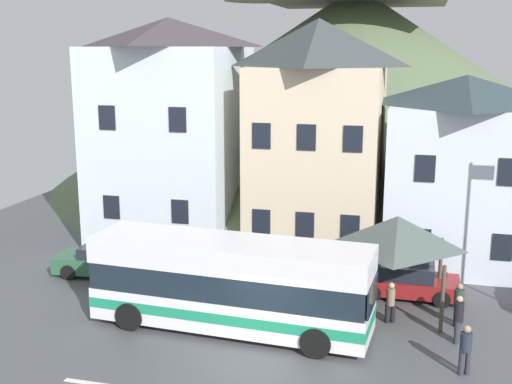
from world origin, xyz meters
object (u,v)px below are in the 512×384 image
(transit_bus, at_px, (230,285))
(pedestrian_01, at_px, (466,348))
(pedestrian_00, at_px, (458,318))
(pedestrian_03, at_px, (459,304))
(public_bench, at_px, (427,282))
(townhouse_00, at_px, (171,131))
(parked_car_00, at_px, (406,280))
(pedestrian_02, at_px, (391,302))
(townhouse_02, at_px, (461,170))
(parked_car_01, at_px, (111,260))
(townhouse_01, at_px, (317,140))
(bus_shelter, at_px, (397,232))
(hilltop_castle, at_px, (353,82))

(transit_bus, relative_size, pedestrian_01, 6.24)
(pedestrian_00, bearing_deg, pedestrian_03, 86.77)
(transit_bus, distance_m, pedestrian_03, 8.00)
(public_bench, bearing_deg, townhouse_00, 159.14)
(parked_car_00, relative_size, pedestrian_01, 2.48)
(pedestrian_02, xyz_separation_m, public_bench, (1.25, 3.23, -0.28))
(townhouse_02, distance_m, pedestrian_01, 11.60)
(transit_bus, relative_size, pedestrian_00, 6.00)
(pedestrian_03, bearing_deg, parked_car_00, 127.20)
(transit_bus, relative_size, parked_car_01, 2.09)
(townhouse_01, bearing_deg, public_bench, -38.52)
(townhouse_01, xyz_separation_m, transit_bus, (-1.39, -9.30, -3.83))
(pedestrian_00, relative_size, pedestrian_01, 1.04)
(townhouse_02, bearing_deg, bus_shelter, -110.67)
(pedestrian_02, height_order, pedestrian_03, pedestrian_03)
(townhouse_00, distance_m, townhouse_02, 14.02)
(bus_shelter, bearing_deg, parked_car_00, 74.52)
(transit_bus, distance_m, parked_car_00, 7.51)
(parked_car_00, relative_size, pedestrian_02, 2.61)
(parked_car_00, bearing_deg, pedestrian_01, -72.33)
(townhouse_00, height_order, transit_bus, townhouse_00)
(transit_bus, xyz_separation_m, bus_shelter, (5.40, 3.21, 1.37))
(townhouse_02, height_order, pedestrian_02, townhouse_02)
(townhouse_01, distance_m, public_bench, 8.28)
(bus_shelter, height_order, pedestrian_00, bus_shelter)
(pedestrian_01, bearing_deg, public_bench, 99.49)
(bus_shelter, bearing_deg, pedestrian_00, -47.52)
(parked_car_00, height_order, pedestrian_01, pedestrian_01)
(townhouse_00, distance_m, parked_car_01, 7.77)
(townhouse_00, xyz_separation_m, pedestrian_01, (13.74, -11.31, -4.64))
(hilltop_castle, bearing_deg, parked_car_00, -78.15)
(townhouse_01, relative_size, parked_car_01, 2.31)
(townhouse_00, relative_size, transit_bus, 1.12)
(parked_car_00, xyz_separation_m, pedestrian_00, (1.76, -3.81, 0.21))
(townhouse_02, bearing_deg, hilltop_castle, 111.60)
(parked_car_00, xyz_separation_m, parked_car_01, (-12.35, -0.72, -0.00))
(pedestrian_00, bearing_deg, hilltop_castle, 103.87)
(townhouse_01, relative_size, pedestrian_01, 6.89)
(public_bench, bearing_deg, parked_car_01, -174.65)
(townhouse_02, height_order, hilltop_castle, hilltop_castle)
(hilltop_castle, xyz_separation_m, public_bench, (5.41, -21.56, -6.79))
(parked_car_01, relative_size, pedestrian_03, 3.00)
(townhouse_01, relative_size, transit_bus, 1.11)
(pedestrian_01, bearing_deg, parked_car_00, 107.27)
(hilltop_castle, height_order, transit_bus, hilltop_castle)
(pedestrian_00, height_order, pedestrian_03, pedestrian_00)
(parked_car_00, xyz_separation_m, public_bench, (0.78, 0.50, -0.18))
(hilltop_castle, bearing_deg, parked_car_01, -108.71)
(transit_bus, height_order, parked_car_01, transit_bus)
(bus_shelter, height_order, pedestrian_02, bus_shelter)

